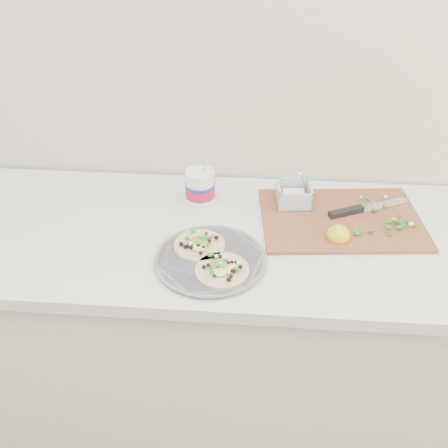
{
  "coord_description": "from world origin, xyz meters",
  "views": [
    {
      "loc": [
        0.26,
        0.21,
        1.79
      ],
      "look_at": [
        0.17,
        1.37,
        0.96
      ],
      "focal_mm": 40.0,
      "sensor_mm": 36.0,
      "label": 1
    }
  ],
  "objects": [
    {
      "name": "tub",
      "position": [
        0.08,
        1.57,
        0.97
      ],
      "size": [
        0.1,
        0.1,
        0.22
      ],
      "rotation": [
        0.0,
        0.0,
        0.12
      ],
      "color": "white",
      "rests_on": "counter"
    },
    {
      "name": "taco_plate",
      "position": [
        0.14,
        1.27,
        0.92
      ],
      "size": [
        0.31,
        0.31,
        0.04
      ],
      "rotation": [
        0.0,
        0.0,
        0.35
      ],
      "color": "slate",
      "rests_on": "counter"
    },
    {
      "name": "counter",
      "position": [
        0.0,
        1.43,
        0.45
      ],
      "size": [
        2.44,
        0.66,
        0.9
      ],
      "color": "silver",
      "rests_on": "ground"
    },
    {
      "name": "cutboard",
      "position": [
        0.51,
        1.51,
        0.92
      ],
      "size": [
        0.52,
        0.38,
        0.08
      ],
      "rotation": [
        0.0,
        0.0,
        0.09
      ],
      "color": "brown",
      "rests_on": "counter"
    }
  ]
}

